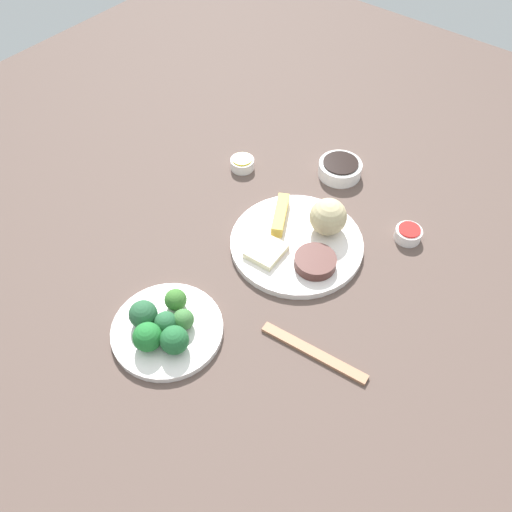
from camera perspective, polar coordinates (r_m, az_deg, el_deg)
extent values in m
cube|color=brown|center=(1.19, 1.63, 1.45)|extent=(2.20, 2.20, 0.02)
cylinder|color=white|center=(1.16, 4.33, 1.32)|extent=(0.29, 0.29, 0.02)
sphere|color=tan|center=(1.16, 7.68, 4.16)|extent=(0.08, 0.08, 0.08)
cube|color=gold|center=(1.19, 2.60, 4.40)|extent=(0.11, 0.08, 0.03)
cube|color=beige|center=(1.13, 1.09, 0.53)|extent=(0.08, 0.07, 0.01)
cylinder|color=#4C2A25|center=(1.11, 6.32, -0.60)|extent=(0.09, 0.09, 0.02)
cylinder|color=white|center=(1.05, -9.40, -7.78)|extent=(0.21, 0.21, 0.01)
sphere|color=#265D37|center=(1.02, -9.58, -7.01)|extent=(0.04, 0.04, 0.04)
sphere|color=#3C7037|center=(1.02, -7.73, -6.70)|extent=(0.04, 0.04, 0.04)
sphere|color=#376D2A|center=(1.05, -8.55, -4.62)|extent=(0.04, 0.04, 0.04)
sphere|color=#216031|center=(0.99, -8.68, -8.83)|extent=(0.05, 0.05, 0.05)
sphere|color=#206F2E|center=(1.00, -11.46, -8.43)|extent=(0.05, 0.05, 0.05)
sphere|color=#265735|center=(1.03, -11.90, -6.09)|extent=(0.05, 0.05, 0.05)
cylinder|color=white|center=(1.33, 9.08, 9.04)|extent=(0.10, 0.10, 0.03)
cylinder|color=black|center=(1.32, 9.18, 9.67)|extent=(0.09, 0.09, 0.00)
cylinder|color=white|center=(1.22, 15.87, 2.25)|extent=(0.06, 0.06, 0.03)
cylinder|color=red|center=(1.21, 16.02, 2.73)|extent=(0.05, 0.05, 0.00)
cylinder|color=white|center=(1.34, -1.47, 9.77)|extent=(0.06, 0.06, 0.03)
cylinder|color=yellow|center=(1.33, -1.48, 10.26)|extent=(0.05, 0.05, 0.00)
cube|color=#A87454|center=(1.02, 6.15, -10.18)|extent=(0.04, 0.22, 0.01)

